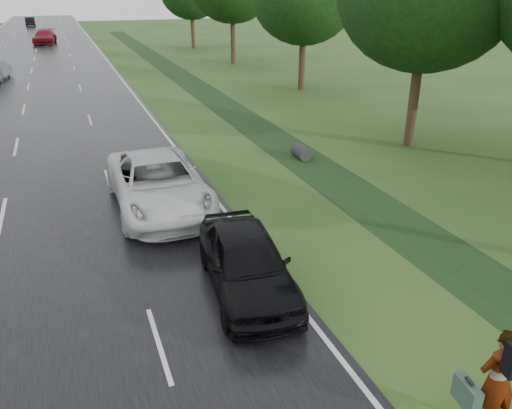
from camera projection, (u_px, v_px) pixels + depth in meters
The scene contains 9 objects.
road at pixel (33, 63), 47.56m from camera, with size 14.00×180.00×0.04m, color black.
edge_stripe_east at pixel (106, 60), 49.76m from camera, with size 0.12×180.00×0.01m, color silver.
center_line at pixel (33, 63), 47.55m from camera, with size 0.12×180.00×0.01m, color silver.
drainage_ditch at pixel (236, 113), 28.80m from camera, with size 2.20×120.00×0.56m.
pedestrian at pixel (497, 381), 7.88m from camera, with size 0.92×0.88×1.98m.
white_pickup at pixel (158, 183), 16.15m from camera, with size 2.81×6.10×1.70m, color silver.
dark_sedan at pixel (247, 262), 11.71m from camera, with size 1.81×4.51×1.54m, color black.
far_car_red at pixel (45, 37), 63.51m from camera, with size 2.32×5.71×1.66m, color maroon.
far_car_dark at pixel (30, 21), 92.33m from camera, with size 1.61×4.63×1.52m, color black.
Camera 1 is at (2.44, -8.35, 6.74)m, focal length 35.00 mm.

